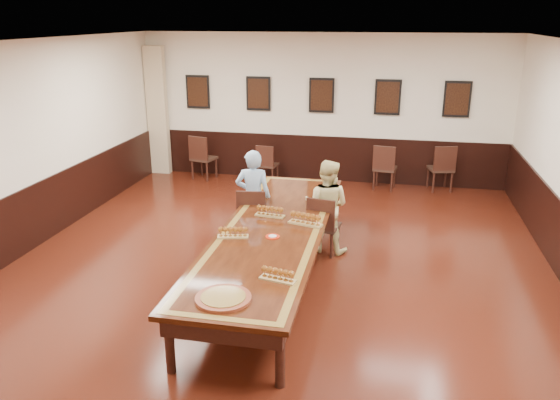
% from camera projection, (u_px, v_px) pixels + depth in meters
% --- Properties ---
extents(floor, '(8.00, 10.00, 0.02)m').
position_uv_depth(floor, '(273.00, 278.00, 7.75)').
color(floor, black).
rests_on(floor, ground).
extents(ceiling, '(8.00, 10.00, 0.02)m').
position_uv_depth(ceiling, '(272.00, 43.00, 6.71)').
color(ceiling, white).
rests_on(ceiling, floor).
extents(wall_back, '(8.00, 0.02, 3.20)m').
position_uv_depth(wall_back, '(322.00, 109.00, 11.88)').
color(wall_back, '#F3E9CC').
rests_on(wall_back, floor).
extents(wall_left, '(0.02, 10.00, 3.20)m').
position_uv_depth(wall_left, '(6.00, 154.00, 8.00)').
color(wall_left, '#F3E9CC').
rests_on(wall_left, floor).
extents(chair_man, '(0.51, 0.55, 0.97)m').
position_uv_depth(chair_man, '(253.00, 216.00, 8.72)').
color(chair_man, '#321F16').
rests_on(chair_man, floor).
extents(chair_woman, '(0.52, 0.55, 0.94)m').
position_uv_depth(chair_woman, '(324.00, 224.00, 8.43)').
color(chair_woman, '#321F16').
rests_on(chair_woman, floor).
extents(spare_chair_a, '(0.58, 0.61, 1.01)m').
position_uv_depth(spare_chair_a, '(204.00, 157.00, 12.29)').
color(spare_chair_a, '#321F16').
rests_on(spare_chair_a, floor).
extents(spare_chair_b, '(0.46, 0.49, 0.87)m').
position_uv_depth(spare_chair_b, '(268.00, 163.00, 12.02)').
color(spare_chair_b, '#321F16').
rests_on(spare_chair_b, floor).
extents(spare_chair_c, '(0.52, 0.56, 0.98)m').
position_uv_depth(spare_chair_c, '(385.00, 167.00, 11.55)').
color(spare_chair_c, '#321F16').
rests_on(spare_chair_c, floor).
extents(spare_chair_d, '(0.58, 0.61, 0.99)m').
position_uv_depth(spare_chair_d, '(441.00, 167.00, 11.48)').
color(spare_chair_d, '#321F16').
rests_on(spare_chair_d, floor).
extents(person_man, '(0.61, 0.44, 1.55)m').
position_uv_depth(person_man, '(253.00, 197.00, 8.73)').
color(person_man, '#4D8DC2').
rests_on(person_man, floor).
extents(person_woman, '(0.82, 0.69, 1.47)m').
position_uv_depth(person_woman, '(327.00, 206.00, 8.43)').
color(person_woman, beige).
rests_on(person_woman, floor).
extents(pink_phone, '(0.12, 0.16, 0.01)m').
position_uv_depth(pink_phone, '(318.00, 225.00, 7.63)').
color(pink_phone, '#D34681').
rests_on(pink_phone, conference_table).
extents(curtain, '(0.45, 0.18, 2.90)m').
position_uv_depth(curtain, '(158.00, 111.00, 12.47)').
color(curtain, '#C6B088').
rests_on(curtain, floor).
extents(wainscoting, '(8.00, 10.00, 1.00)m').
position_uv_depth(wainscoting, '(273.00, 245.00, 7.59)').
color(wainscoting, black).
rests_on(wainscoting, floor).
extents(conference_table, '(1.40, 5.00, 0.76)m').
position_uv_depth(conference_table, '(273.00, 238.00, 7.55)').
color(conference_table, black).
rests_on(conference_table, floor).
extents(posters, '(6.14, 0.04, 0.74)m').
position_uv_depth(posters, '(322.00, 95.00, 11.72)').
color(posters, black).
rests_on(posters, wall_back).
extents(flight_a, '(0.45, 0.19, 0.16)m').
position_uv_depth(flight_a, '(270.00, 212.00, 7.93)').
color(flight_a, olive).
rests_on(flight_a, conference_table).
extents(flight_b, '(0.51, 0.27, 0.18)m').
position_uv_depth(flight_b, '(305.00, 219.00, 7.61)').
color(flight_b, olive).
rests_on(flight_b, conference_table).
extents(flight_c, '(0.43, 0.21, 0.15)m').
position_uv_depth(flight_c, '(233.00, 233.00, 7.18)').
color(flight_c, olive).
rests_on(flight_c, conference_table).
extents(flight_d, '(0.43, 0.21, 0.15)m').
position_uv_depth(flight_d, '(278.00, 275.00, 6.01)').
color(flight_d, olive).
rests_on(flight_d, conference_table).
extents(red_plate_grp, '(0.19, 0.19, 0.02)m').
position_uv_depth(red_plate_grp, '(273.00, 237.00, 7.20)').
color(red_plate_grp, red).
rests_on(red_plate_grp, conference_table).
extents(carved_platter, '(0.64, 0.64, 0.05)m').
position_uv_depth(carved_platter, '(223.00, 298.00, 5.62)').
color(carved_platter, maroon).
rests_on(carved_platter, conference_table).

